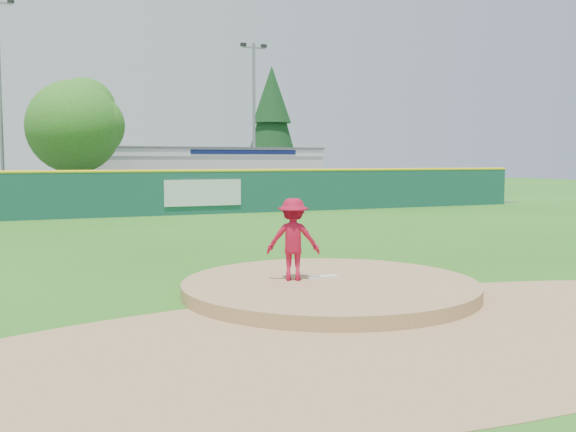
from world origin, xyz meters
name	(u,v)px	position (x,y,z in m)	size (l,w,h in m)	color
ground	(330,294)	(0.00, 0.00, 0.00)	(120.00, 120.00, 0.00)	#286B19
pitchers_mound	(330,294)	(0.00, 0.00, 0.00)	(5.50, 5.50, 0.50)	#9E774C
pitching_rubber	(323,277)	(0.00, 0.30, 0.27)	(0.60, 0.15, 0.04)	white
infield_dirt_arc	(423,334)	(0.00, -3.00, 0.01)	(15.40, 15.40, 0.01)	#9E774C
parking_lot	(118,203)	(0.00, 27.00, 0.01)	(44.00, 16.00, 0.02)	#38383A
pitcher	(293,239)	(-0.60, 0.34, 1.02)	(0.99, 0.57, 1.54)	maroon
van	(233,191)	(5.56, 22.84, 0.80)	(2.58, 5.59, 1.55)	silver
pool_building_grp	(198,172)	(6.00, 31.99, 1.66)	(15.20, 8.20, 3.31)	silver
fence_banners	(66,196)	(-3.44, 17.92, 1.00)	(15.52, 0.04, 1.20)	#510B12
outfield_fence	(148,192)	(0.00, 18.00, 1.09)	(40.00, 0.14, 2.07)	#15473C
deciduous_tree	(83,121)	(-2.00, 25.00, 4.55)	(5.60, 5.60, 7.36)	#382314
conifer_tree	(272,120)	(13.00, 36.00, 5.54)	(4.40, 4.40, 9.50)	#382314
light_pole_left	(0,93)	(-6.00, 27.00, 6.05)	(1.75, 0.25, 11.00)	gray
light_pole_right	(254,113)	(9.00, 29.00, 5.54)	(1.75, 0.25, 10.00)	gray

